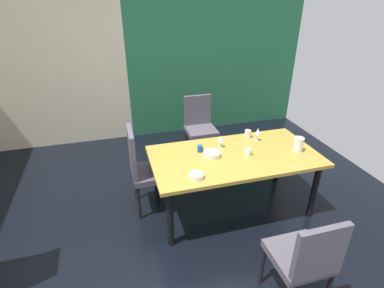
% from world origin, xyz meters
% --- Properties ---
extents(ground_plane, '(5.96, 5.37, 0.02)m').
position_xyz_m(ground_plane, '(0.00, 0.00, -0.01)').
color(ground_plane, black).
extents(back_panel_interior, '(2.79, 0.10, 2.54)m').
position_xyz_m(back_panel_interior, '(-1.59, 2.63, 1.27)').
color(back_panel_interior, beige).
rests_on(back_panel_interior, ground_plane).
extents(garden_window_panel, '(3.18, 0.10, 2.54)m').
position_xyz_m(garden_window_panel, '(1.39, 2.63, 1.27)').
color(garden_window_panel, '#215F3D').
rests_on(garden_window_panel, ground_plane).
extents(dining_table, '(1.88, 0.98, 0.74)m').
position_xyz_m(dining_table, '(0.75, 0.20, 0.66)').
color(dining_table, '#AF8B34').
rests_on(dining_table, ground_plane).
extents(chair_head_near, '(0.44, 0.44, 0.95)m').
position_xyz_m(chair_head_near, '(0.78, -1.13, 0.54)').
color(chair_head_near, '#4D4853').
rests_on(chair_head_near, ground_plane).
extents(chair_left_far, '(0.45, 0.44, 1.05)m').
position_xyz_m(chair_left_far, '(-0.25, 0.50, 0.58)').
color(chair_left_far, '#4D4853').
rests_on(chair_left_far, ground_plane).
extents(chair_head_far, '(0.44, 0.45, 0.98)m').
position_xyz_m(chair_head_far, '(0.75, 1.54, 0.55)').
color(chair_head_far, '#4D4853').
rests_on(chair_head_far, ground_plane).
extents(wine_glass_front, '(0.06, 0.06, 0.17)m').
position_xyz_m(wine_glass_front, '(1.15, 0.46, 0.86)').
color(wine_glass_front, silver).
rests_on(wine_glass_front, dining_table).
extents(wine_glass_rear, '(0.07, 0.07, 0.15)m').
position_xyz_m(wine_glass_rear, '(0.66, 0.42, 0.84)').
color(wine_glass_rear, silver).
rests_on(wine_glass_rear, dining_table).
extents(serving_bowl_near_shelf, '(0.15, 0.15, 0.05)m').
position_xyz_m(serving_bowl_near_shelf, '(0.20, -0.12, 0.76)').
color(serving_bowl_near_shelf, silver).
rests_on(serving_bowl_near_shelf, dining_table).
extents(serving_bowl_east, '(0.19, 0.19, 0.05)m').
position_xyz_m(serving_bowl_east, '(0.49, 0.24, 0.76)').
color(serving_bowl_east, silver).
rests_on(serving_bowl_east, dining_table).
extents(cup_west, '(0.08, 0.08, 0.08)m').
position_xyz_m(cup_west, '(0.89, 0.16, 0.78)').
color(cup_west, silver).
rests_on(cup_west, dining_table).
extents(cup_south, '(0.08, 0.08, 0.09)m').
position_xyz_m(cup_south, '(1.08, 0.58, 0.79)').
color(cup_south, beige).
rests_on(cup_south, dining_table).
extents(cup_right, '(0.07, 0.07, 0.08)m').
position_xyz_m(cup_right, '(0.40, 0.38, 0.78)').
color(cup_right, '#17488E').
rests_on(cup_right, dining_table).
extents(pitcher_center, '(0.12, 0.11, 0.17)m').
position_xyz_m(pitcher_center, '(1.48, 0.09, 0.82)').
color(pitcher_center, silver).
rests_on(pitcher_center, dining_table).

